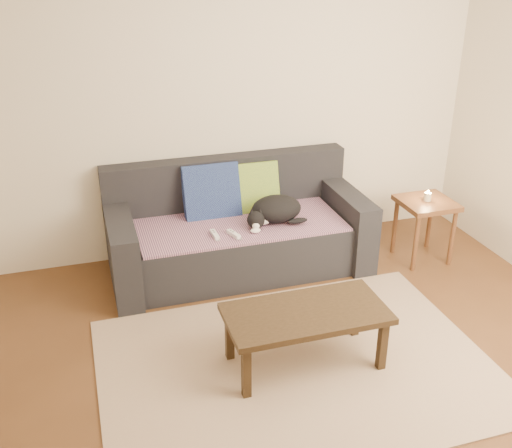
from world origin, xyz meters
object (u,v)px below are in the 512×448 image
Objects in this scene: sofa at (237,233)px; coffee_table at (306,318)px; wii_remote_a at (215,235)px; wii_remote_b at (234,234)px; side_table at (426,211)px; cat at (275,210)px.

sofa is 1.41m from coffee_table.
wii_remote_a is 0.15m from wii_remote_b.
side_table is at bearing -108.99° from wii_remote_b.
sofa is at bearing -46.62° from wii_remote_a.
wii_remote_a is at bearing 58.03° from wii_remote_b.
side_table is at bearing 35.37° from coffee_table.
wii_remote_b is at bearing -147.62° from cat.
wii_remote_b is at bearing -107.42° from wii_remote_a.
cat is 1.30m from side_table.
wii_remote_a is at bearing 105.42° from coffee_table.
cat is 0.43m from wii_remote_b.
wii_remote_b is (0.14, -0.04, 0.00)m from wii_remote_a.
coffee_table is (0.31, -1.14, -0.10)m from wii_remote_a.
sofa is at bearing -37.78° from wii_remote_b.
wii_remote_b is 0.15× the size of coffee_table.
side_table reaches higher than wii_remote_a.
side_table is at bearing 2.41° from cat.
sofa is 14.00× the size of wii_remote_b.
wii_remote_a and wii_remote_b have the same top height.
side_table is (1.67, -0.03, -0.01)m from wii_remote_b.
cat is at bearing -86.18° from wii_remote_b.
cat is 3.43× the size of wii_remote_a.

